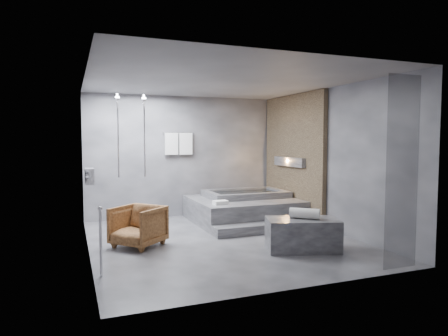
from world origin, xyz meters
name	(u,v)px	position (x,y,z in m)	size (l,w,h in m)	color
room	(237,143)	(0.40, 0.24, 1.73)	(5.00, 5.04, 2.82)	#333235
tub_deck	(243,210)	(1.05, 1.45, 0.25)	(2.20, 2.00, 0.50)	#38383B
tub_step	(268,228)	(1.05, 0.27, 0.09)	(2.20, 0.36, 0.18)	#38383B
concrete_bench	(302,234)	(0.99, -1.06, 0.26)	(1.14, 0.63, 0.51)	#323235
driftwood_chair	(138,226)	(-1.46, 0.14, 0.34)	(0.73, 0.75, 0.69)	#442611
rolled_towel	(305,213)	(1.03, -1.06, 0.60)	(0.17, 0.17, 0.47)	white
deck_towel	(220,202)	(0.30, 0.87, 0.54)	(0.28, 0.21, 0.07)	white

